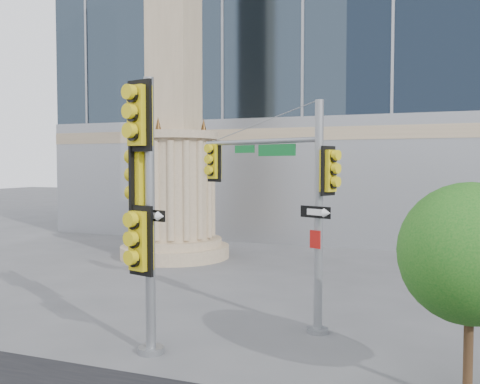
% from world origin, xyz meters
% --- Properties ---
extents(ground, '(120.00, 120.00, 0.00)m').
position_xyz_m(ground, '(0.00, 0.00, 0.00)').
color(ground, '#545456').
rests_on(ground, ground).
extents(monument, '(4.40, 4.40, 16.60)m').
position_xyz_m(monument, '(-6.00, 9.00, 5.52)').
color(monument, tan).
rests_on(monument, ground).
extents(main_signal_pole, '(3.83, 1.89, 5.23)m').
position_xyz_m(main_signal_pole, '(0.75, 1.87, 3.24)').
color(main_signal_pole, slate).
rests_on(main_signal_pole, ground).
extents(secondary_signal_pole, '(0.95, 0.86, 5.51)m').
position_xyz_m(secondary_signal_pole, '(-1.31, -1.10, 3.24)').
color(secondary_signal_pole, slate).
rests_on(secondary_signal_pole, ground).
extents(street_tree, '(2.27, 2.22, 3.54)m').
position_xyz_m(street_tree, '(4.68, -1.26, 2.33)').
color(street_tree, tan).
rests_on(street_tree, ground).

